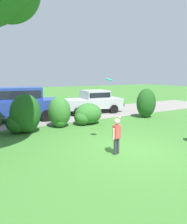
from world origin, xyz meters
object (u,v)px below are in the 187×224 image
object	(u,v)px
parked_sedan	(92,101)
frisbee	(109,80)
parked_suv	(19,102)
child_thrower	(117,133)

from	to	relation	value
parked_sedan	frisbee	bearing A→B (deg)	-114.81
frisbee	parked_suv	bearing A→B (deg)	109.09
parked_sedan	parked_suv	size ratio (longest dim) A/B	0.93
child_thrower	frisbee	distance (m)	2.12
parked_suv	child_thrower	distance (m)	7.34
parked_suv	child_thrower	bearing A→B (deg)	-77.23
parked_suv	frisbee	size ratio (longest dim) A/B	17.44
child_thrower	frisbee	bearing A→B (deg)	68.24
parked_sedan	parked_suv	xyz separation A→B (m)	(-4.92, -0.13, 0.23)
parked_suv	child_thrower	size ratio (longest dim) A/B	3.80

